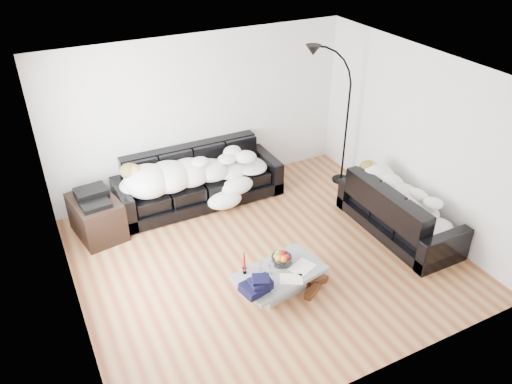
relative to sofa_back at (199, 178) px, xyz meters
name	(u,v)px	position (x,y,z in m)	size (l,w,h in m)	color
ground	(266,256)	(0.28, -1.78, -0.43)	(5.00, 5.00, 0.00)	brown
wall_back	(201,115)	(0.28, 0.47, 0.87)	(5.00, 0.02, 2.60)	silver
wall_left	(62,228)	(-2.22, -1.78, 0.87)	(0.02, 4.50, 2.60)	silver
wall_right	(418,138)	(2.78, -1.78, 0.87)	(0.02, 4.50, 2.60)	silver
ceiling	(268,76)	(0.28, -1.78, 2.17)	(5.00, 5.00, 0.00)	white
sofa_back	(199,178)	(0.00, 0.00, 0.00)	(2.66, 0.92, 0.87)	black
sofa_right	(400,209)	(2.32, -2.14, -0.04)	(1.96, 0.84, 0.79)	black
sleeper_back	(199,168)	(0.00, -0.05, 0.21)	(2.25, 0.78, 0.45)	white
sleeper_right	(403,196)	(2.32, -2.14, 0.19)	(1.68, 0.71, 0.41)	white
teal_cushion	(374,173)	(2.26, -1.54, 0.29)	(0.36, 0.30, 0.20)	#0C553C
coffee_table	(280,281)	(0.11, -2.48, -0.27)	(1.11, 0.65, 0.32)	#939699
fruit_bowl	(282,258)	(0.21, -2.34, -0.03)	(0.27, 0.27, 0.16)	white
wine_glass_a	(260,266)	(-0.10, -2.35, -0.03)	(0.07, 0.07, 0.16)	white
wine_glass_b	(261,274)	(-0.16, -2.49, -0.03)	(0.07, 0.07, 0.16)	white
wine_glass_c	(271,268)	(-0.01, -2.47, -0.02)	(0.08, 0.08, 0.18)	white
candle_left	(245,265)	(-0.29, -2.31, 0.02)	(0.05, 0.05, 0.27)	maroon
candle_right	(244,261)	(-0.27, -2.23, 0.02)	(0.05, 0.05, 0.26)	maroon
newspaper_a	(302,267)	(0.40, -2.54, -0.10)	(0.30, 0.23, 0.01)	silver
newspaper_b	(291,279)	(0.17, -2.67, -0.10)	(0.28, 0.20, 0.01)	silver
navy_jacket	(258,281)	(-0.30, -2.68, 0.05)	(0.34, 0.28, 0.17)	black
shoes	(314,286)	(0.53, -2.66, -0.38)	(0.44, 0.32, 0.10)	#472311
av_cabinet	(97,217)	(-1.68, -0.18, -0.14)	(0.60, 0.87, 0.60)	black
stereo	(93,196)	(-1.68, -0.18, 0.23)	(0.44, 0.34, 0.13)	black
floor_lamp	(347,123)	(2.47, -0.49, 0.65)	(0.79, 0.32, 2.18)	black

